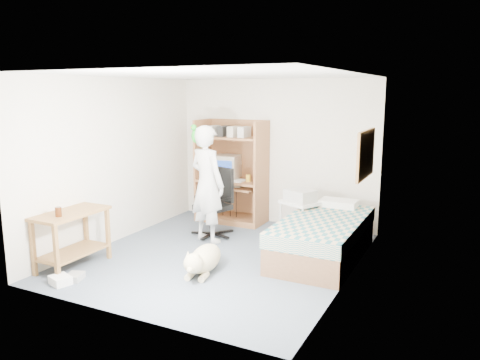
{
  "coord_description": "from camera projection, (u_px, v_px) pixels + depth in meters",
  "views": [
    {
      "loc": [
        3.04,
        -5.48,
        2.28
      ],
      "look_at": [
        0.14,
        0.35,
        1.05
      ],
      "focal_mm": 35.0,
      "sensor_mm": 36.0,
      "label": 1
    }
  ],
  "objects": [
    {
      "name": "person",
      "position": [
        207.0,
        184.0,
        7.12
      ],
      "size": [
        0.76,
        0.61,
        1.79
      ],
      "primitive_type": "imported",
      "rotation": [
        0.0,
        0.0,
        2.82
      ],
      "color": "silver",
      "rests_on": "floor"
    },
    {
      "name": "ceiling",
      "position": [
        219.0,
        75.0,
        6.12
      ],
      "size": [
        3.6,
        4.0,
        0.02
      ],
      "primitive_type": "cube",
      "color": "white",
      "rests_on": "wall_back"
    },
    {
      "name": "floor_box_b",
      "position": [
        75.0,
        277.0,
        5.75
      ],
      "size": [
        0.24,
        0.27,
        0.08
      ],
      "primitive_type": "cube",
      "rotation": [
        0.0,
        0.0,
        0.34
      ],
      "color": "#A4A4A0",
      "rests_on": "floor"
    },
    {
      "name": "office_chair",
      "position": [
        216.0,
        212.0,
        7.49
      ],
      "size": [
        0.61,
        0.62,
        1.08
      ],
      "rotation": [
        0.0,
        0.0,
        -0.32
      ],
      "color": "black",
      "rests_on": "floor"
    },
    {
      "name": "side_desk",
      "position": [
        72.0,
        231.0,
        6.11
      ],
      "size": [
        0.5,
        1.0,
        0.75
      ],
      "color": "brown",
      "rests_on": "floor"
    },
    {
      "name": "pencil_cup",
      "position": [
        248.0,
        178.0,
        8.03
      ],
      "size": [
        0.08,
        0.08,
        0.12
      ],
      "primitive_type": "cylinder",
      "color": "gold",
      "rests_on": "computer_hutch"
    },
    {
      "name": "dog",
      "position": [
        204.0,
        259.0,
        5.98
      ],
      "size": [
        0.47,
        1.07,
        0.4
      ],
      "rotation": [
        0.0,
        0.0,
        0.18
      ],
      "color": "beige",
      "rests_on": "floor"
    },
    {
      "name": "computer_hutch",
      "position": [
        232.0,
        176.0,
        8.26
      ],
      "size": [
        1.2,
        0.63,
        1.8
      ],
      "color": "brown",
      "rests_on": "floor"
    },
    {
      "name": "printer",
      "position": [
        300.0,
        196.0,
        7.12
      ],
      "size": [
        0.52,
        0.47,
        0.18
      ],
      "primitive_type": "cube",
      "rotation": [
        0.0,
        0.0,
        -0.43
      ],
      "color": "#A9A9A4",
      "rests_on": "printer_cart"
    },
    {
      "name": "printer_cart",
      "position": [
        300.0,
        215.0,
        7.18
      ],
      "size": [
        0.66,
        0.61,
        0.64
      ],
      "rotation": [
        0.0,
        0.0,
        -0.43
      ],
      "color": "silver",
      "rests_on": "floor"
    },
    {
      "name": "wall_left",
      "position": [
        116.0,
        160.0,
        7.14
      ],
      "size": [
        0.02,
        4.0,
        2.5
      ],
      "primitive_type": "cube",
      "color": "silver",
      "rests_on": "floor"
    },
    {
      "name": "parrot",
      "position": [
        195.0,
        135.0,
        7.08
      ],
      "size": [
        0.13,
        0.23,
        0.36
      ],
      "rotation": [
        0.0,
        0.0,
        -0.32
      ],
      "color": "#138619",
      "rests_on": "person"
    },
    {
      "name": "bed",
      "position": [
        323.0,
        237.0,
        6.5
      ],
      "size": [
        1.02,
        2.02,
        0.66
      ],
      "color": "brown",
      "rests_on": "floor"
    },
    {
      "name": "floor",
      "position": [
        220.0,
        256.0,
        6.58
      ],
      "size": [
        4.0,
        4.0,
        0.0
      ],
      "primitive_type": "plane",
      "color": "#4D5768",
      "rests_on": "ground"
    },
    {
      "name": "crt_monitor",
      "position": [
        227.0,
        167.0,
        8.29
      ],
      "size": [
        0.49,
        0.51,
        0.41
      ],
      "rotation": [
        0.0,
        0.0,
        0.15
      ],
      "color": "beige",
      "rests_on": "computer_hutch"
    },
    {
      "name": "corkboard",
      "position": [
        366.0,
        154.0,
        6.33
      ],
      "size": [
        0.04,
        0.94,
        0.66
      ],
      "color": "olive",
      "rests_on": "wall_right"
    },
    {
      "name": "wall_back",
      "position": [
        275.0,
        152.0,
        8.11
      ],
      "size": [
        3.6,
        0.02,
        2.5
      ],
      "primitive_type": "cube",
      "color": "silver",
      "rests_on": "floor"
    },
    {
      "name": "floor_box_a",
      "position": [
        60.0,
        280.0,
        5.63
      ],
      "size": [
        0.3,
        0.27,
        0.1
      ],
      "primitive_type": "cube",
      "rotation": [
        0.0,
        0.0,
        -0.32
      ],
      "color": "white",
      "rests_on": "floor"
    },
    {
      "name": "drink_glass",
      "position": [
        58.0,
        212.0,
        5.82
      ],
      "size": [
        0.08,
        0.08,
        0.12
      ],
      "primitive_type": "cylinder",
      "color": "#411D0A",
      "rests_on": "side_desk"
    },
    {
      "name": "wall_right",
      "position": [
        352.0,
        180.0,
        5.56
      ],
      "size": [
        0.02,
        4.0,
        2.5
      ],
      "primitive_type": "cube",
      "color": "silver",
      "rests_on": "floor"
    },
    {
      "name": "keyboard",
      "position": [
        229.0,
        186.0,
        8.15
      ],
      "size": [
        0.47,
        0.23,
        0.03
      ],
      "primitive_type": "cube",
      "rotation": [
        0.0,
        0.0,
        0.16
      ],
      "color": "beige",
      "rests_on": "computer_hutch"
    }
  ]
}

